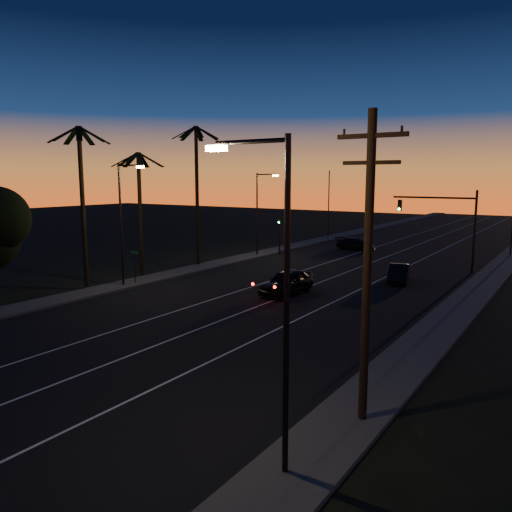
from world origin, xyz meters
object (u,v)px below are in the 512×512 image
Objects in this scene: right_car at (399,273)px; cross_car at (355,244)px; utility_pole at (368,263)px; signal_mast at (446,216)px; lead_car at (287,282)px.

cross_car is at bearing 123.09° from right_car.
cross_car is (-9.67, 14.85, -0.02)m from right_car.
signal_mast is at bearing 98.47° from utility_pole.
utility_pole is at bearing -67.32° from cross_car.
lead_car is 9.79m from right_car.
utility_pole is at bearing -81.53° from signal_mast.
utility_pole reaches higher than right_car.
signal_mast is at bearing 65.94° from lead_car.
right_car is at bearing 104.94° from utility_pole.
right_car is at bearing -103.26° from signal_mast.
signal_mast is at bearing 76.74° from right_car.
cross_car is (-4.48, 23.15, -0.19)m from lead_car.
lead_car is (-11.31, 14.65, -4.46)m from utility_pole.
utility_pole is 1.80× the size of lead_car.
signal_mast is 14.36m from cross_car.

